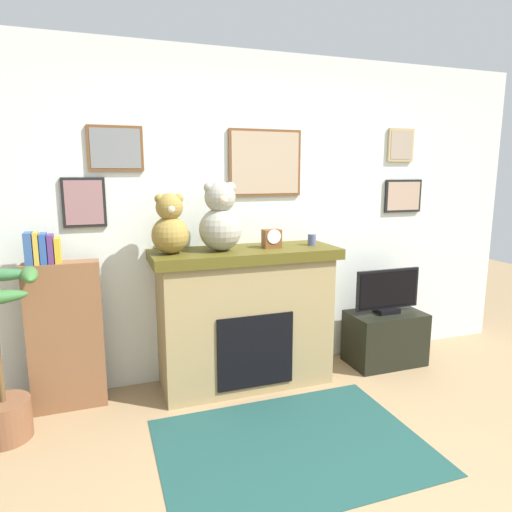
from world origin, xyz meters
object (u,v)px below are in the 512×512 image
object	(u,v)px
fireplace	(245,316)
bookshelf	(65,332)
tv_stand	(385,338)
mantel_clock	(272,239)
teddy_bear_brown	(170,227)
candle_jar	(312,240)
potted_plant	(2,379)
teddy_bear_cream	(220,220)
television	(387,292)

from	to	relation	value
fireplace	bookshelf	distance (m)	1.31
tv_stand	mantel_clock	distance (m)	1.42
fireplace	mantel_clock	xyz separation A→B (m)	(0.21, -0.02, 0.61)
teddy_bear_brown	fireplace	bearing A→B (deg)	1.85
bookshelf	candle_jar	world-z (taller)	bookshelf
potted_plant	mantel_clock	size ratio (longest dim) A/B	7.36
mantel_clock	teddy_bear_cream	xyz separation A→B (m)	(-0.41, 0.00, 0.16)
candle_jar	mantel_clock	xyz separation A→B (m)	(-0.35, -0.00, 0.03)
bookshelf	teddy_bear_cream	world-z (taller)	teddy_bear_cream
television	teddy_bear_brown	bearing A→B (deg)	179.01
potted_plant	teddy_bear_cream	xyz separation A→B (m)	(1.48, 0.22, 0.92)
tv_stand	mantel_clock	size ratio (longest dim) A/B	4.38
candle_jar	mantel_clock	bearing A→B (deg)	-179.69
mantel_clock	teddy_bear_cream	bearing A→B (deg)	179.83
potted_plant	television	distance (m)	2.97
bookshelf	tv_stand	distance (m)	2.62
tv_stand	candle_jar	bearing A→B (deg)	177.55
tv_stand	teddy_bear_brown	size ratio (longest dim) A/B	1.50
fireplace	mantel_clock	size ratio (longest dim) A/B	9.67
fireplace	television	world-z (taller)	fireplace
fireplace	candle_jar	distance (m)	0.81
bookshelf	teddy_bear_cream	distance (m)	1.35
bookshelf	tv_stand	size ratio (longest dim) A/B	1.97
mantel_clock	television	bearing A→B (deg)	-1.63
potted_plant	tv_stand	size ratio (longest dim) A/B	1.68
potted_plant	candle_jar	world-z (taller)	candle_jar
teddy_bear_brown	potted_plant	bearing A→B (deg)	-168.66
television	candle_jar	world-z (taller)	candle_jar
teddy_bear_brown	television	bearing A→B (deg)	-0.99
fireplace	potted_plant	bearing A→B (deg)	-171.82
mantel_clock	teddy_bear_brown	xyz separation A→B (m)	(-0.78, 0.00, 0.12)
television	candle_jar	size ratio (longest dim) A/B	6.72
television	teddy_bear_cream	bearing A→B (deg)	178.77
bookshelf	teddy_bear_brown	xyz separation A→B (m)	(0.75, -0.07, 0.72)
candle_jar	fireplace	bearing A→B (deg)	178.18
tv_stand	teddy_bear_cream	bearing A→B (deg)	178.83
potted_plant	mantel_clock	bearing A→B (deg)	6.68
fireplace	tv_stand	xyz separation A→B (m)	(1.28, -0.05, -0.32)
fireplace	potted_plant	size ratio (longest dim) A/B	1.31
tv_stand	candle_jar	distance (m)	1.16
mantel_clock	teddy_bear_brown	world-z (taller)	teddy_bear_brown
bookshelf	television	world-z (taller)	bookshelf
bookshelf	potted_plant	xyz separation A→B (m)	(-0.36, -0.29, -0.16)
fireplace	television	xyz separation A→B (m)	(1.28, -0.05, 0.10)
fireplace	teddy_bear_brown	xyz separation A→B (m)	(-0.57, -0.02, 0.73)
teddy_bear_cream	bookshelf	bearing A→B (deg)	176.43
fireplace	bookshelf	size ratio (longest dim) A/B	1.12
television	teddy_bear_cream	distance (m)	1.62
potted_plant	tv_stand	distance (m)	2.97
mantel_clock	teddy_bear_cream	size ratio (longest dim) A/B	0.29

